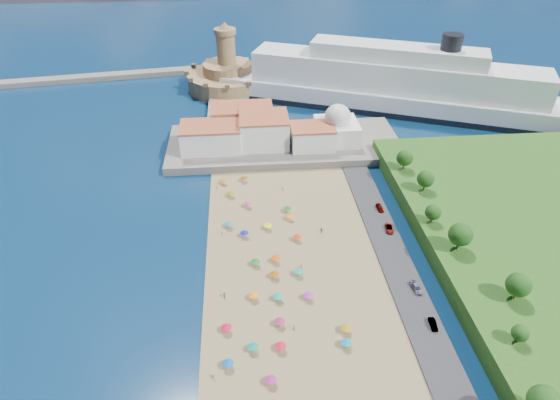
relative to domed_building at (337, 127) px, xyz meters
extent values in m
plane|color=#071938|center=(-30.00, -71.00, -8.97)|extent=(700.00, 700.00, 0.00)
cube|color=#59544C|center=(-20.00, 2.00, -7.47)|extent=(90.00, 36.00, 3.00)
cube|color=#59544C|center=(-42.00, 37.00, -7.77)|extent=(18.00, 70.00, 2.40)
cube|color=#59544C|center=(-140.00, 82.00, -7.67)|extent=(199.03, 34.77, 2.60)
cube|color=silver|center=(-48.00, -2.00, -1.47)|extent=(22.00, 14.00, 9.00)
cube|color=silver|center=(-28.00, 0.00, -0.47)|extent=(18.00, 16.00, 11.00)
cube|color=silver|center=(-10.00, -4.00, -1.97)|extent=(16.00, 12.00, 8.00)
cube|color=silver|center=(-36.00, 12.00, -0.97)|extent=(24.00, 14.00, 10.00)
cube|color=silver|center=(0.00, 0.00, -1.97)|extent=(16.00, 16.00, 8.00)
sphere|color=silver|center=(0.00, 0.00, 4.03)|extent=(10.00, 10.00, 10.00)
cylinder|color=silver|center=(0.00, 0.00, 7.83)|extent=(1.20, 1.20, 1.60)
cylinder|color=#A07C50|center=(-42.00, 67.00, -4.97)|extent=(40.00, 40.00, 8.00)
cylinder|color=#A07C50|center=(-42.00, 67.00, 1.53)|extent=(24.00, 24.00, 5.00)
cylinder|color=#A07C50|center=(-42.00, 67.00, 11.03)|extent=(9.00, 9.00, 14.00)
cylinder|color=#A07C50|center=(-42.00, 67.00, 19.23)|extent=(10.40, 10.40, 2.40)
cone|color=#A07C50|center=(-42.00, 67.00, 21.93)|extent=(6.00, 6.00, 3.00)
cube|color=black|center=(32.16, 35.81, -7.68)|extent=(157.40, 83.60, 2.58)
cube|color=silver|center=(32.16, 35.81, -4.19)|extent=(156.32, 82.85, 9.57)
cube|color=silver|center=(32.16, 35.81, 6.98)|extent=(125.22, 66.67, 12.76)
cube|color=silver|center=(32.16, 35.81, 16.55)|extent=(74.47, 42.33, 6.38)
cylinder|color=black|center=(51.81, 27.64, 22.94)|extent=(8.51, 8.51, 6.38)
cylinder|color=gray|center=(-37.12, -53.08, -7.72)|extent=(0.07, 0.07, 2.00)
cone|color=#0D12AF|center=(-37.12, -53.08, -6.82)|extent=(2.50, 2.50, 0.60)
cylinder|color=gray|center=(-14.61, -90.36, -7.72)|extent=(0.07, 0.07, 2.00)
cone|color=#9B820E|center=(-14.61, -90.36, -6.82)|extent=(2.50, 2.50, 0.60)
cylinder|color=gray|center=(-41.80, -97.51, -7.72)|extent=(0.07, 0.07, 2.00)
cone|color=#0C4FA1|center=(-41.80, -97.51, -6.82)|extent=(2.50, 2.50, 0.60)
cylinder|color=gray|center=(-32.93, -102.35, -7.72)|extent=(0.07, 0.07, 2.00)
cone|color=#9D216E|center=(-32.93, -102.35, -6.82)|extent=(2.50, 2.50, 0.60)
cylinder|color=gray|center=(-28.90, -64.85, -7.72)|extent=(0.07, 0.07, 2.00)
cone|color=#CF4A09|center=(-28.90, -64.85, -6.82)|extent=(2.50, 2.50, 0.60)
cylinder|color=gray|center=(-23.29, -70.65, -7.72)|extent=(0.07, 0.07, 2.00)
cone|color=#109580|center=(-23.29, -70.65, -6.82)|extent=(2.50, 2.50, 0.60)
cylinder|color=gray|center=(-43.62, -23.63, -7.72)|extent=(0.07, 0.07, 2.00)
cone|color=#C45C08|center=(-43.62, -23.63, -6.82)|extent=(2.50, 2.50, 0.60)
cylinder|color=gray|center=(-29.68, -71.07, -7.72)|extent=(0.07, 0.07, 2.00)
cone|color=#894F0C|center=(-29.68, -71.07, -6.82)|extent=(2.50, 2.50, 0.60)
cylinder|color=gray|center=(-22.98, -45.90, -7.72)|extent=(0.07, 0.07, 2.00)
cone|color=orange|center=(-22.98, -45.90, -6.82)|extent=(2.50, 2.50, 0.60)
cylinder|color=gray|center=(-36.26, -93.72, -7.72)|extent=(0.07, 0.07, 2.00)
cone|color=#0D7C62|center=(-36.26, -93.72, -6.82)|extent=(2.50, 2.50, 0.60)
cylinder|color=gray|center=(-42.18, -87.80, -7.72)|extent=(0.07, 0.07, 2.00)
cone|color=#BC0F32|center=(-42.18, -87.80, -6.82)|extent=(2.50, 2.50, 0.60)
cylinder|color=gray|center=(-21.84, -79.33, -7.72)|extent=(0.07, 0.07, 2.00)
cone|color=#AD25AA|center=(-21.84, -79.33, -6.82)|extent=(2.50, 2.50, 0.60)
cylinder|color=gray|center=(-36.50, -22.48, -7.72)|extent=(0.07, 0.07, 2.00)
cone|color=brown|center=(-36.50, -22.48, -6.82)|extent=(2.50, 2.50, 0.60)
cylinder|color=gray|center=(-30.14, -94.07, -7.72)|extent=(0.07, 0.07, 2.00)
cone|color=red|center=(-30.14, -94.07, -6.82)|extent=(2.50, 2.50, 0.60)
cylinder|color=gray|center=(-30.09, -50.15, -7.72)|extent=(0.07, 0.07, 2.00)
cone|color=yellow|center=(-30.09, -50.15, -6.82)|extent=(2.50, 2.50, 0.60)
cylinder|color=gray|center=(-34.45, -65.75, -7.72)|extent=(0.07, 0.07, 2.00)
cone|color=#147220|center=(-34.45, -65.75, -6.82)|extent=(2.50, 2.50, 0.60)
cylinder|color=gray|center=(-29.72, -87.04, -7.72)|extent=(0.07, 0.07, 2.00)
cone|color=#992050|center=(-29.72, -87.04, -6.82)|extent=(2.50, 2.50, 0.60)
cylinder|color=gray|center=(-23.25, -41.88, -7.72)|extent=(0.07, 0.07, 2.00)
cone|color=#13701C|center=(-23.25, -41.88, -6.82)|extent=(2.50, 2.50, 0.60)
cylinder|color=gray|center=(-41.63, -48.29, -7.72)|extent=(0.07, 0.07, 2.00)
cone|color=#0E817F|center=(-41.63, -48.29, -6.82)|extent=(2.50, 2.50, 0.60)
cylinder|color=gray|center=(-29.43, -79.12, -7.72)|extent=(0.07, 0.07, 2.00)
cone|color=#109877|center=(-29.43, -79.12, -6.82)|extent=(2.50, 2.50, 0.60)
cylinder|color=gray|center=(-21.89, -56.20, -7.72)|extent=(0.07, 0.07, 2.00)
cone|color=red|center=(-21.89, -56.20, -6.82)|extent=(2.50, 2.50, 0.60)
cylinder|color=gray|center=(-41.02, -31.74, -7.72)|extent=(0.07, 0.07, 2.00)
cone|color=#806D0B|center=(-41.02, -31.74, -6.82)|extent=(2.50, 2.50, 0.60)
cylinder|color=gray|center=(-35.50, -78.17, -7.72)|extent=(0.07, 0.07, 2.00)
cone|color=orange|center=(-35.50, -78.17, -6.82)|extent=(2.50, 2.50, 0.60)
cylinder|color=gray|center=(-35.65, -37.97, -7.72)|extent=(0.07, 0.07, 2.00)
cone|color=#B82779|center=(-35.65, -37.97, -6.82)|extent=(2.50, 2.50, 0.60)
cylinder|color=gray|center=(-15.46, -94.45, -7.72)|extent=(0.07, 0.07, 2.00)
cone|color=#107497|center=(-15.46, -94.45, -6.82)|extent=(2.50, 2.50, 0.60)
imported|color=tan|center=(-43.66, -51.72, -7.86)|extent=(1.25, 1.23, 1.73)
imported|color=tan|center=(-22.16, -67.86, -7.79)|extent=(0.81, 0.70, 1.88)
imported|color=tan|center=(-23.75, -29.41, -7.86)|extent=(1.15, 1.29, 1.74)
imported|color=tan|center=(-44.96, -99.69, -7.82)|extent=(0.68, 0.47, 1.80)
imported|color=tan|center=(-26.44, -88.46, -7.87)|extent=(0.68, 0.92, 1.71)
imported|color=tan|center=(-42.69, -76.81, -7.79)|extent=(1.01, 1.12, 1.87)
imported|color=tan|center=(-45.73, -26.87, -7.92)|extent=(0.81, 1.01, 1.61)
imported|color=tan|center=(-14.23, -52.91, -7.80)|extent=(1.58, 1.62, 1.85)
imported|color=tan|center=(-30.02, -49.16, -7.90)|extent=(0.63, 0.81, 1.65)
imported|color=gray|center=(6.00, -90.65, -7.63)|extent=(1.57, 3.98, 1.29)
imported|color=gray|center=(6.00, -54.18, -7.62)|extent=(2.77, 4.93, 1.30)
imported|color=gray|center=(6.00, -78.83, -7.59)|extent=(2.48, 4.91, 1.37)
imported|color=gray|center=(6.00, -43.49, -7.55)|extent=(1.87, 4.30, 1.44)
cylinder|color=#382314|center=(19.66, -100.74, -1.95)|extent=(0.50, 0.50, 2.05)
sphere|color=#14380F|center=(19.66, -100.74, -0.11)|extent=(3.69, 3.69, 3.69)
cylinder|color=#382314|center=(25.20, -88.68, -1.38)|extent=(0.50, 0.50, 3.19)
sphere|color=#14380F|center=(25.20, -88.68, 1.49)|extent=(5.75, 5.75, 5.75)
cylinder|color=#382314|center=(19.09, -70.21, -1.22)|extent=(0.50, 0.50, 3.50)
sphere|color=#14380F|center=(19.09, -70.21, 1.93)|extent=(6.30, 6.30, 6.30)
cylinder|color=#382314|center=(16.45, -58.16, -1.70)|extent=(0.50, 0.50, 2.55)
sphere|color=#14380F|center=(16.45, -58.16, 0.59)|extent=(4.59, 4.59, 4.59)
cylinder|color=#382314|center=(20.05, -41.57, -1.47)|extent=(0.50, 0.50, 3.00)
sphere|color=#14380F|center=(20.05, -41.57, 1.22)|extent=(5.40, 5.40, 5.40)
cylinder|color=#382314|center=(17.58, -28.22, -1.44)|extent=(0.50, 0.50, 3.08)
sphere|color=#14380F|center=(17.58, -28.22, 1.33)|extent=(5.54, 5.54, 5.54)
camera|label=1|loc=(-36.26, -160.81, 78.21)|focal=30.00mm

